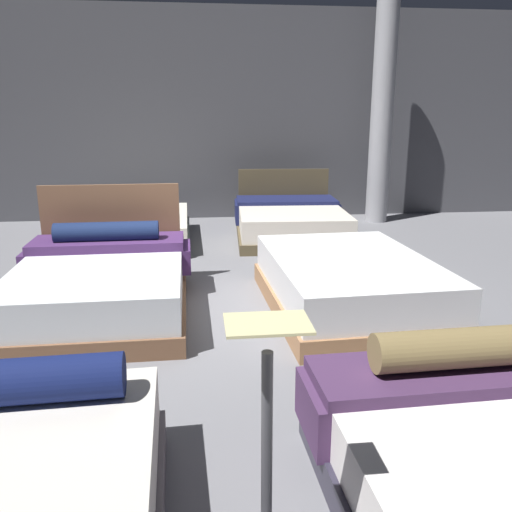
{
  "coord_description": "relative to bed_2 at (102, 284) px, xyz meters",
  "views": [
    {
      "loc": [
        -0.21,
        -4.65,
        1.78
      ],
      "look_at": [
        0.32,
        0.13,
        0.48
      ],
      "focal_mm": 36.94,
      "sensor_mm": 36.0,
      "label": 1
    }
  ],
  "objects": [
    {
      "name": "price_sign",
      "position": [
        1.11,
        -3.12,
        0.17
      ],
      "size": [
        0.28,
        0.24,
        1.12
      ],
      "color": "#3F3F44",
      "rests_on": "ground_plane"
    },
    {
      "name": "support_pillar",
      "position": [
        3.93,
        3.91,
        1.48
      ],
      "size": [
        0.36,
        0.36,
        3.5
      ],
      "primitive_type": "cylinder",
      "color": "#99999E",
      "rests_on": "ground_plane"
    },
    {
      "name": "showroom_back_wall",
      "position": [
        1.11,
        4.57,
        1.48
      ],
      "size": [
        18.0,
        0.06,
        3.5
      ],
      "primitive_type": "cube",
      "color": "#47474C",
      "rests_on": "ground_plane"
    },
    {
      "name": "bed_5",
      "position": [
        2.25,
        2.87,
        -0.03
      ],
      "size": [
        1.69,
        2.12,
        0.91
      ],
      "rotation": [
        0.0,
        0.0,
        -0.05
      ],
      "color": "brown",
      "rests_on": "ground_plane"
    },
    {
      "name": "bed_3",
      "position": [
        2.27,
        -0.17,
        -0.03
      ],
      "size": [
        1.54,
        2.18,
        0.5
      ],
      "rotation": [
        0.0,
        0.0,
        0.05
      ],
      "color": "#996B46",
      "rests_on": "ground_plane"
    },
    {
      "name": "bed_2",
      "position": [
        0.0,
        0.0,
        0.0
      ],
      "size": [
        1.64,
        2.01,
        1.07
      ],
      "rotation": [
        0.0,
        0.0,
        0.02
      ],
      "color": "brown",
      "rests_on": "ground_plane"
    },
    {
      "name": "ground_plane",
      "position": [
        1.11,
        -0.05,
        -0.28
      ],
      "size": [
        18.0,
        18.0,
        0.02
      ],
      "primitive_type": "cube",
      "color": "slate"
    },
    {
      "name": "bed_4",
      "position": [
        -0.01,
        2.81,
        -0.08
      ],
      "size": [
        1.6,
        2.1,
        0.39
      ],
      "rotation": [
        0.0,
        0.0,
        0.02
      ],
      "color": "#4C5955",
      "rests_on": "ground_plane"
    }
  ]
}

